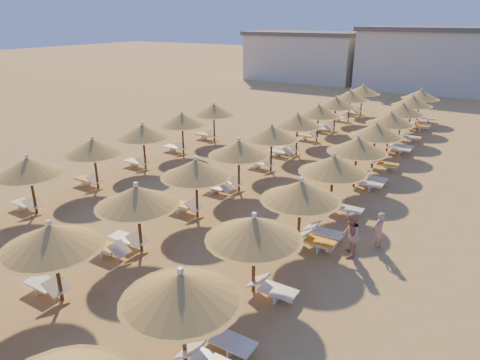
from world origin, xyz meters
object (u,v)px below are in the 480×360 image
Objects in this scene: parasol_row_east at (346,155)px; beachgoer_a at (379,231)px; beachgoer_b at (350,235)px; parasol_row_west at (256,140)px.

parasol_row_east is 27.55× the size of beachgoer_a.
parasol_row_east reaches higher than beachgoer_a.
beachgoer_b is at bearing -11.59° from beachgoer_a.
parasol_row_west is at bearing -94.83° from beachgoer_a.
parasol_row_west is 24.21× the size of beachgoer_b.
parasol_row_east is at bearing 0.00° from parasol_row_west.
beachgoer_a is (7.64, -4.14, -1.46)m from parasol_row_west.
parasol_row_east is 5.74m from beachgoer_b.
beachgoer_b is at bearing -37.27° from parasol_row_west.
parasol_row_east is at bearing -122.91° from beachgoer_a.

